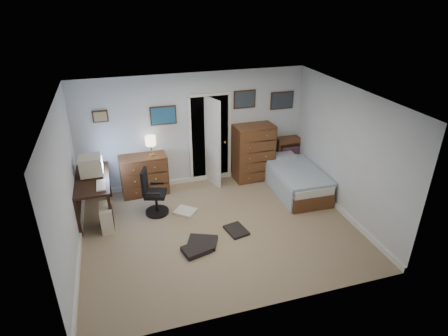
{
  "coord_description": "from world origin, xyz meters",
  "views": [
    {
      "loc": [
        -1.59,
        -5.57,
        4.12
      ],
      "look_at": [
        0.17,
        0.3,
        1.1
      ],
      "focal_mm": 30.0,
      "sensor_mm": 36.0,
      "label": 1
    }
  ],
  "objects_px": {
    "office_chair": "(153,197)",
    "low_dresser": "(144,175)",
    "bed": "(295,179)",
    "tall_dresser": "(253,152)",
    "computer_desk": "(87,188)"
  },
  "relations": [
    {
      "from": "tall_dresser",
      "to": "bed",
      "type": "distance_m",
      "value": 1.14
    },
    {
      "from": "office_chair",
      "to": "bed",
      "type": "height_order",
      "value": "office_chair"
    },
    {
      "from": "computer_desk",
      "to": "tall_dresser",
      "type": "bearing_deg",
      "value": 8.92
    },
    {
      "from": "low_dresser",
      "to": "office_chair",
      "type": "bearing_deg",
      "value": -87.86
    },
    {
      "from": "computer_desk",
      "to": "tall_dresser",
      "type": "relative_size",
      "value": 1.08
    },
    {
      "from": "office_chair",
      "to": "tall_dresser",
      "type": "distance_m",
      "value": 2.58
    },
    {
      "from": "tall_dresser",
      "to": "bed",
      "type": "bearing_deg",
      "value": -54.79
    },
    {
      "from": "computer_desk",
      "to": "low_dresser",
      "type": "distance_m",
      "value": 1.29
    },
    {
      "from": "office_chair",
      "to": "computer_desk",
      "type": "bearing_deg",
      "value": -174.53
    },
    {
      "from": "computer_desk",
      "to": "tall_dresser",
      "type": "xyz_separation_m",
      "value": [
        3.61,
        0.6,
        0.03
      ]
    },
    {
      "from": "tall_dresser",
      "to": "bed",
      "type": "height_order",
      "value": "tall_dresser"
    },
    {
      "from": "office_chair",
      "to": "bed",
      "type": "xyz_separation_m",
      "value": [
        3.09,
        0.02,
        -0.09
      ]
    },
    {
      "from": "computer_desk",
      "to": "office_chair",
      "type": "distance_m",
      "value": 1.25
    },
    {
      "from": "office_chair",
      "to": "low_dresser",
      "type": "bearing_deg",
      "value": 112.73
    },
    {
      "from": "office_chair",
      "to": "tall_dresser",
      "type": "xyz_separation_m",
      "value": [
        2.41,
        0.86,
        0.28
      ]
    }
  ]
}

